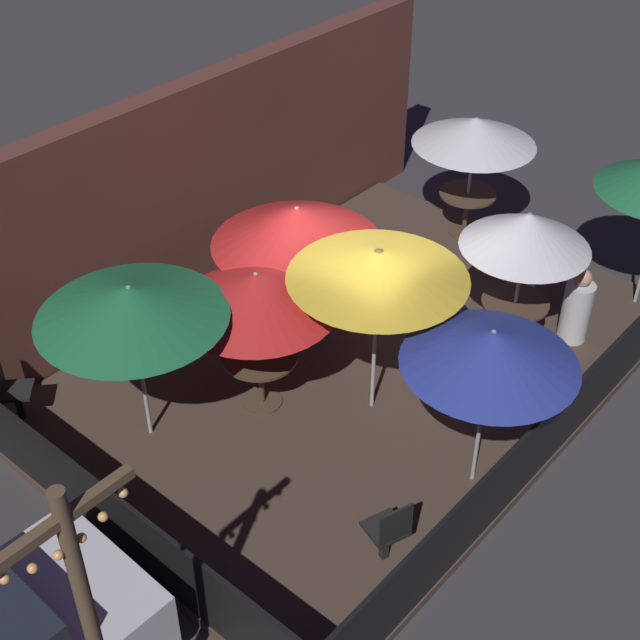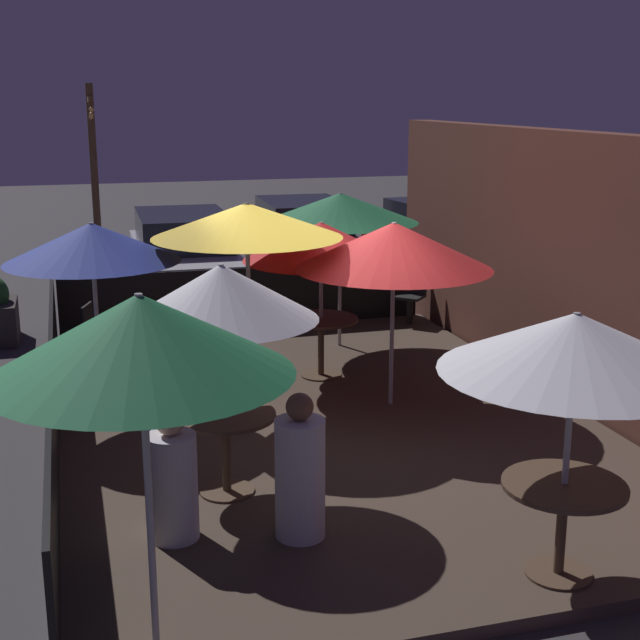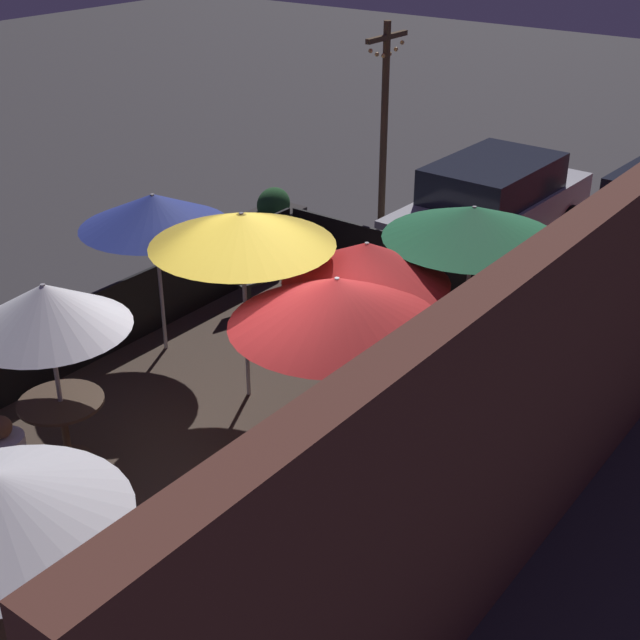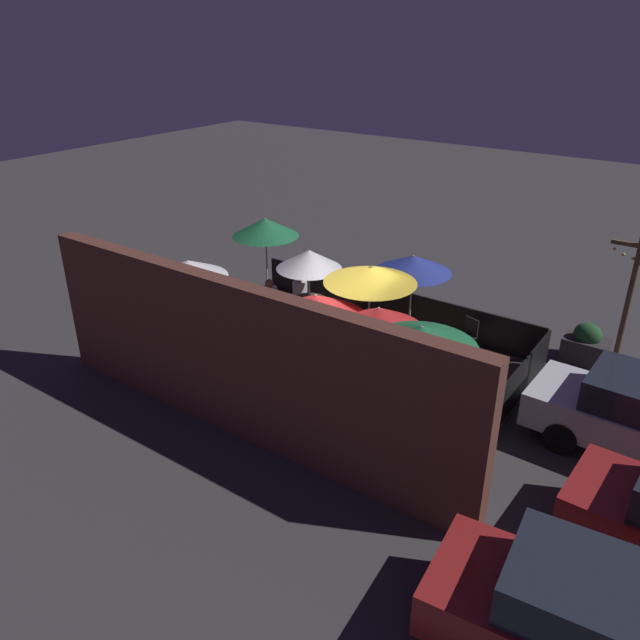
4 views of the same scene
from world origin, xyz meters
TOP-DOWN VIEW (x-y plane):
  - ground_plane at (0.00, 0.00)m, footprint 60.00×60.00m
  - patio_deck at (0.00, 0.00)m, footprint 8.54×5.90m
  - building_wall at (0.00, 3.18)m, footprint 10.14×0.36m
  - fence_front at (0.00, -2.91)m, footprint 8.34×0.05m
  - fence_side_left at (-4.22, 0.00)m, footprint 0.05×5.70m
  - patio_umbrella_0 at (1.65, -1.39)m, footprint 1.72×1.72m
  - patio_umbrella_1 at (-1.48, 0.43)m, footprint 2.00×2.00m
  - patio_umbrella_2 at (3.80, 0.79)m, footprint 1.97×1.97m
  - patio_umbrella_3 at (-0.81, -2.39)m, footprint 1.94×1.94m
  - patio_umbrella_4 at (-0.21, 0.92)m, footprint 2.28×2.28m
  - patio_umbrella_5 at (-2.80, 1.09)m, footprint 2.23×2.23m
  - patio_umbrella_6 at (-0.59, -0.70)m, footprint 2.17×2.17m
  - patio_umbrella_7 at (3.83, -2.26)m, footprint 1.92×1.92m
  - dining_table_0 at (1.65, -1.39)m, footprint 0.92×0.92m
  - dining_table_1 at (-1.48, 0.43)m, footprint 0.96×0.96m
  - dining_table_2 at (3.80, 0.79)m, footprint 0.94×0.94m
  - patio_chair_0 at (-3.74, 2.59)m, footprint 0.57×0.57m
  - patio_chair_1 at (-2.43, -2.36)m, footprint 0.51×0.51m
  - patron_0 at (2.40, -1.96)m, footprint 0.51×0.51m
  - patron_1 at (2.65, -0.95)m, footprint 0.50×0.50m
  - light_post at (-5.77, -2.15)m, footprint 1.10×0.12m
  - parked_car_0 at (-6.84, -0.62)m, footprint 4.54×1.89m
  - parked_car_1 at (-8.15, 1.98)m, footprint 4.32×1.94m
  - parked_car_2 at (-7.07, 4.58)m, footprint 4.33×2.08m

SIDE VIEW (x-z plane):
  - ground_plane at x=0.00m, z-range 0.00..0.00m
  - patio_deck at x=0.00m, z-range 0.00..0.12m
  - fence_front at x=0.00m, z-range 0.12..1.07m
  - fence_side_left at x=-4.22m, z-range 0.12..1.07m
  - patio_chair_0 at x=-3.74m, z-range 0.16..1.06m
  - patio_chair_1 at x=-2.43m, z-range 0.16..1.08m
  - patron_0 at x=2.40m, z-range 0.05..1.20m
  - patron_1 at x=2.65m, z-range 0.05..1.30m
  - dining_table_2 at x=3.80m, z-range 0.34..1.10m
  - dining_table_0 at x=1.65m, z-range 0.35..1.11m
  - dining_table_1 at x=-1.48m, z-range 0.35..1.13m
  - parked_car_2 at x=-7.07m, z-range 0.03..1.65m
  - parked_car_1 at x=-8.15m, z-range 0.04..1.66m
  - parked_car_0 at x=-6.84m, z-range 0.04..1.66m
  - building_wall at x=0.00m, z-range 0.00..3.28m
  - patio_umbrella_1 at x=-1.48m, z-range 0.88..2.91m
  - patio_umbrella_2 at x=3.80m, z-range 0.93..3.00m
  - patio_umbrella_0 at x=1.65m, z-range 0.94..3.08m
  - patio_umbrella_4 at x=-0.21m, z-range 0.93..3.10m
  - patio_umbrella_3 at x=-0.81m, z-range 1.00..3.22m
  - patio_umbrella_5 at x=-2.80m, z-range 1.02..3.25m
  - light_post at x=-5.77m, z-range 0.23..4.10m
  - patio_umbrella_7 at x=3.83m, z-range 1.06..3.46m
  - patio_umbrella_6 at x=-0.59m, z-range 1.12..3.52m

